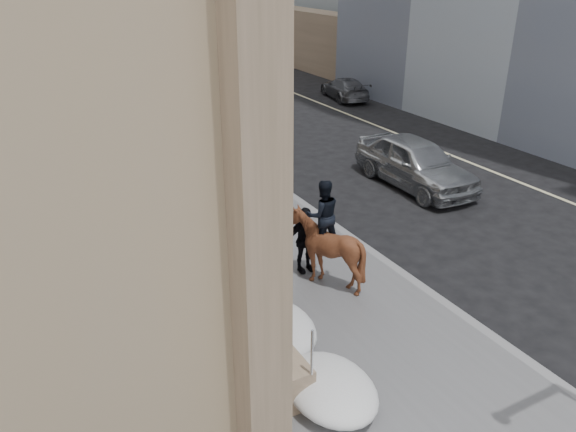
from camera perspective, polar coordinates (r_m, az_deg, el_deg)
The scene contains 14 objects.
ground at distance 12.50m, azimuth 4.82°, elevation -11.07°, with size 140.00×140.00×0.00m, color black.
sidewalk at distance 20.58m, azimuth -10.44°, elevation 3.70°, with size 5.00×80.00×0.12m, color #555558.
curb at distance 21.46m, azimuth -3.80°, elevation 4.94°, with size 0.24×80.00×0.12m, color slate.
lane_line at distance 25.58m, azimuth 12.56°, elevation 7.55°, with size 0.15×70.00×0.01m, color #BFB78C.
far_podium at distance 28.58m, azimuth 20.82°, elevation 12.47°, with size 2.00×80.00×4.00m, color #78644D.
streetlight_mid at distance 24.10m, azimuth -8.06°, elevation 18.01°, with size 1.71×0.24×8.00m.
streetlight_far at distance 43.32m, azimuth -18.20°, elevation 19.98°, with size 1.71×0.24×8.00m.
traffic_signal at distance 31.56m, azimuth -14.67°, elevation 17.96°, with size 4.10×0.22×6.00m.
snow_bank at distance 18.37m, azimuth -12.82°, elevation 2.26°, with size 1.70×18.10×0.76m.
mounted_horse_left at distance 13.09m, azimuth -2.39°, elevation -2.95°, with size 1.26×2.53×2.70m.
mounted_horse_right at distance 13.27m, azimuth 3.73°, elevation -2.77°, with size 1.83×1.97×2.59m.
pedestrian at distance 13.85m, azimuth 1.66°, elevation -2.41°, with size 1.01×0.42×1.72m, color black.
car_silver at distance 20.02m, azimuth 12.80°, elevation 5.34°, with size 2.04×5.06×1.72m, color #A5A8AD.
car_grey at distance 32.74m, azimuth 5.75°, elevation 12.78°, with size 1.68×4.14×1.20m, color #57595F.
Camera 1 is at (-5.71, -8.40, 7.29)m, focal length 35.00 mm.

